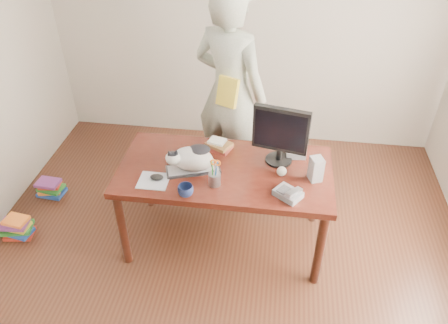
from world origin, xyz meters
The scene contains 18 objects.
room centered at (0.00, 0.00, 1.35)m, with size 4.50×4.50×4.50m.
desk centered at (0.00, 0.68, 0.60)m, with size 1.60×0.80×0.75m.
keyboard centered at (-0.23, 0.55, 0.76)m, with size 0.43×0.27×0.02m.
cat centered at (-0.24, 0.54, 0.87)m, with size 0.38×0.28×0.22m.
monitor centered at (0.39, 0.74, 1.01)m, with size 0.41×0.24×0.47m.
pen_cup centered at (-0.05, 0.41, 0.81)m, with size 0.10×0.10×0.22m.
mousepad centered at (-0.49, 0.39, 0.75)m, with size 0.22×0.20×0.00m.
mouse centered at (-0.47, 0.41, 0.77)m, with size 0.10×0.06×0.04m.
coffee_mug centered at (-0.23, 0.26, 0.79)m, with size 0.11×0.11×0.09m, color black.
phone centered at (0.48, 0.35, 0.78)m, with size 0.22×0.21×0.08m.
speaker centered at (0.66, 0.57, 0.84)m, with size 0.11×0.12×0.19m.
baseball centered at (0.42, 0.58, 0.79)m, with size 0.07×0.07×0.07m.
book_stack centered at (-0.09, 0.85, 0.78)m, with size 0.24×0.22×0.08m.
calculator centered at (0.52, 0.88, 0.78)m, with size 0.17×0.21×0.06m.
person centered at (-0.07, 1.42, 0.95)m, with size 0.69×0.45×1.90m, color silver.
held_book centered at (-0.07, 1.25, 1.05)m, with size 0.21×0.17×0.25m.
book_pile_a centered at (-1.75, 0.40, 0.09)m, with size 0.27×0.22×0.18m.
book_pile_b centered at (-1.72, 0.95, 0.07)m, with size 0.26×0.20×0.15m.
Camera 1 is at (0.35, -1.97, 2.75)m, focal length 35.00 mm.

